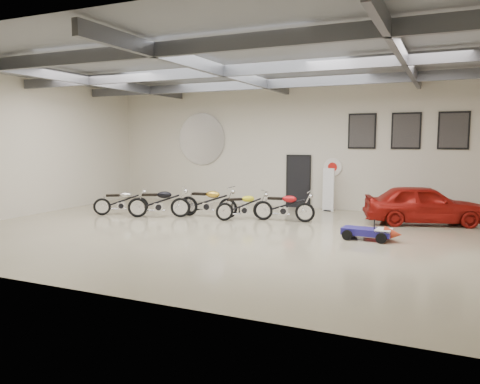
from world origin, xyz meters
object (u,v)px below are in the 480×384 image
at_px(banner_stand, 328,189).
at_px(motorcycle_red, 284,206).
at_px(motorcycle_yellow, 243,205).
at_px(go_kart, 372,230).
at_px(motorcycle_silver, 121,201).
at_px(vintage_car, 424,204).
at_px(motorcycle_gold, 208,201).
at_px(motorcycle_black, 159,202).

relative_size(banner_stand, motorcycle_red, 0.84).
relative_size(banner_stand, motorcycle_yellow, 0.89).
xyz_separation_m(motorcycle_yellow, go_kart, (4.60, -1.60, -0.21)).
height_order(banner_stand, motorcycle_silver, banner_stand).
relative_size(motorcycle_red, go_kart, 1.26).
bearing_deg(vintage_car, go_kart, 143.90).
bearing_deg(motorcycle_silver, motorcycle_yellow, -26.14).
bearing_deg(go_kart, motorcycle_gold, 168.78).
height_order(motorcycle_gold, go_kart, motorcycle_gold).
xyz_separation_m(motorcycle_black, go_kart, (7.55, -0.81, -0.27)).
distance_m(motorcycle_gold, go_kart, 6.21).
bearing_deg(motorcycle_yellow, vintage_car, -26.63).
xyz_separation_m(motorcycle_silver, motorcycle_gold, (3.20, 0.85, 0.07)).
bearing_deg(motorcycle_black, vintage_car, -8.83).
bearing_deg(motorcycle_red, banner_stand, 67.35).
bearing_deg(motorcycle_silver, motorcycle_gold, -21.69).
height_order(banner_stand, vintage_car, banner_stand).
bearing_deg(motorcycle_silver, motorcycle_black, -34.81).
bearing_deg(vintage_car, motorcycle_yellow, 89.81).
bearing_deg(motorcycle_yellow, motorcycle_black, 151.87).
height_order(motorcycle_silver, motorcycle_black, motorcycle_black).
xyz_separation_m(motorcycle_silver, motorcycle_black, (1.64, 0.05, 0.06)).
relative_size(banner_stand, motorcycle_black, 0.79).
bearing_deg(motorcycle_black, banner_stand, 12.92).
bearing_deg(vintage_car, banner_stand, 50.40).
relative_size(motorcycle_black, motorcycle_yellow, 1.12).
height_order(motorcycle_yellow, vintage_car, vintage_car).
height_order(banner_stand, motorcycle_gold, banner_stand).
height_order(banner_stand, motorcycle_black, banner_stand).
height_order(motorcycle_black, motorcycle_red, motorcycle_black).
bearing_deg(vintage_car, motorcycle_gold, 86.68).
xyz_separation_m(banner_stand, motorcycle_red, (-0.83, -2.92, -0.33)).
bearing_deg(motorcycle_yellow, go_kart, -62.35).
bearing_deg(banner_stand, vintage_car, -9.08).
bearing_deg(go_kart, vintage_car, 74.39).
distance_m(motorcycle_black, motorcycle_yellow, 3.06).
height_order(motorcycle_red, go_kart, motorcycle_red).
distance_m(motorcycle_silver, motorcycle_black, 1.64).
bearing_deg(vintage_car, motorcycle_red, 91.23).
xyz_separation_m(go_kart, vintage_car, (1.17, 3.31, 0.35)).
bearing_deg(go_kart, motorcycle_black, 177.67).
distance_m(motorcycle_black, motorcycle_gold, 1.75).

